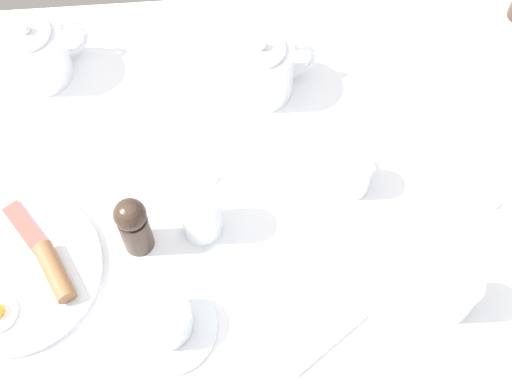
% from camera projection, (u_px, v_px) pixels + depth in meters
% --- Properties ---
extents(ground_plane, '(8.00, 8.00, 0.00)m').
position_uv_depth(ground_plane, '(256.00, 333.00, 1.81)').
color(ground_plane, '#4C4742').
extents(table, '(0.89, 1.19, 0.73)m').
position_uv_depth(table, '(256.00, 216.00, 1.23)').
color(table, white).
rests_on(table, ground_plane).
extents(breakfast_plate, '(0.28, 0.28, 0.04)m').
position_uv_depth(breakfast_plate, '(14.00, 271.00, 1.10)').
color(breakfast_plate, white).
rests_on(breakfast_plate, table).
extents(teapot_near, '(0.11, 0.20, 0.13)m').
position_uv_depth(teapot_near, '(262.00, 70.00, 1.23)').
color(teapot_near, white).
rests_on(teapot_near, table).
extents(teapot_far, '(0.11, 0.19, 0.13)m').
position_uv_depth(teapot_far, '(36.00, 54.00, 1.25)').
color(teapot_far, white).
rests_on(teapot_far, table).
extents(teacup_with_saucer_left, '(0.15, 0.15, 0.06)m').
position_uv_depth(teacup_with_saucer_left, '(165.00, 321.00, 1.04)').
color(teacup_with_saucer_left, white).
rests_on(teacup_with_saucer_left, table).
extents(water_glass_tall, '(0.06, 0.06, 0.09)m').
position_uv_depth(water_glass_tall, '(455.00, 294.00, 1.05)').
color(water_glass_tall, white).
rests_on(water_glass_tall, table).
extents(wine_glass_spare, '(0.06, 0.06, 0.10)m').
position_uv_depth(wine_glass_spare, '(201.00, 214.00, 1.10)').
color(wine_glass_spare, white).
rests_on(wine_glass_spare, table).
extents(creamer_jug, '(0.08, 0.06, 0.07)m').
position_uv_depth(creamer_jug, '(353.00, 175.00, 1.15)').
color(creamer_jug, white).
rests_on(creamer_jug, table).
extents(pepper_grinder, '(0.05, 0.05, 0.13)m').
position_uv_depth(pepper_grinder, '(134.00, 225.00, 1.08)').
color(pepper_grinder, '#38281E').
rests_on(pepper_grinder, table).
extents(napkin_folded, '(0.16, 0.17, 0.01)m').
position_uv_depth(napkin_folded, '(311.00, 324.00, 1.07)').
color(napkin_folded, white).
rests_on(napkin_folded, table).
extents(fork_by_plate, '(0.15, 0.12, 0.00)m').
position_uv_depth(fork_by_plate, '(456.00, 171.00, 1.19)').
color(fork_by_plate, silver).
rests_on(fork_by_plate, table).
extents(knife_by_plate, '(0.21, 0.06, 0.00)m').
position_uv_depth(knife_by_plate, '(423.00, 39.00, 1.33)').
color(knife_by_plate, silver).
rests_on(knife_by_plate, table).
extents(spoon_for_tea, '(0.09, 0.14, 0.00)m').
position_uv_depth(spoon_for_tea, '(179.00, 162.00, 1.20)').
color(spoon_for_tea, silver).
rests_on(spoon_for_tea, table).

